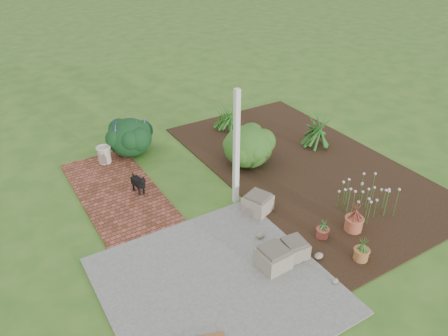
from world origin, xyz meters
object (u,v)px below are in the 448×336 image
stone_trough_near (294,249)px  black_dog (139,182)px  evergreen_shrub (248,145)px  cream_ceramic_urn (104,155)px

stone_trough_near → black_dog: bearing=115.6°
black_dog → evergreen_shrub: bearing=-12.2°
black_dog → evergreen_shrub: evergreen_shrub is taller
black_dog → evergreen_shrub: (2.69, -0.16, 0.22)m
stone_trough_near → cream_ceramic_urn: 5.26m
stone_trough_near → evergreen_shrub: evergreen_shrub is taller
stone_trough_near → cream_ceramic_urn: size_ratio=1.08×
cream_ceramic_urn → evergreen_shrub: bearing=-32.3°
stone_trough_near → black_dog: 3.63m
stone_trough_near → black_dog: size_ratio=0.84×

